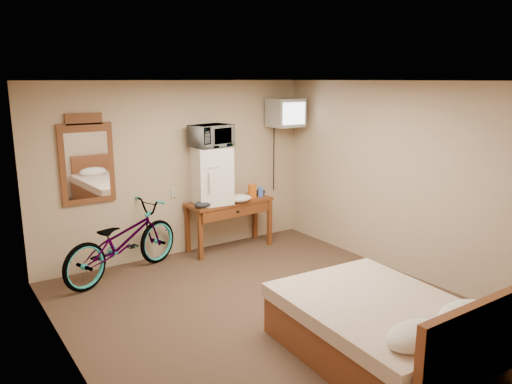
# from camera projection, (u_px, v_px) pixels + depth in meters

# --- Properties ---
(room) EXTENTS (4.60, 4.64, 2.50)m
(room) POSITION_uv_depth(u_px,v_px,m) (272.00, 201.00, 5.29)
(room) COLOR #422E21
(room) RESTS_ON ground
(desk) EXTENTS (1.32, 0.57, 0.75)m
(desk) POSITION_uv_depth(u_px,v_px,m) (231.00, 209.00, 7.43)
(desk) COLOR #632F16
(desk) RESTS_ON floor
(mini_fridge) EXTENTS (0.57, 0.55, 0.82)m
(mini_fridge) POSITION_uv_depth(u_px,v_px,m) (212.00, 175.00, 7.18)
(mini_fridge) COLOR white
(mini_fridge) RESTS_ON desk
(microwave) EXTENTS (0.64, 0.51, 0.32)m
(microwave) POSITION_uv_depth(u_px,v_px,m) (211.00, 136.00, 7.05)
(microwave) COLOR white
(microwave) RESTS_ON mini_fridge
(snack_bag) EXTENTS (0.11, 0.07, 0.21)m
(snack_bag) POSITION_uv_depth(u_px,v_px,m) (252.00, 191.00, 7.55)
(snack_bag) COLOR #CA5911
(snack_bag) RESTS_ON desk
(blue_cup) EXTENTS (0.08, 0.08, 0.15)m
(blue_cup) POSITION_uv_depth(u_px,v_px,m) (260.00, 192.00, 7.67)
(blue_cup) COLOR #426CE1
(blue_cup) RESTS_ON desk
(cloth_cream) EXTENTS (0.36, 0.28, 0.11)m
(cloth_cream) POSITION_uv_depth(u_px,v_px,m) (240.00, 198.00, 7.32)
(cloth_cream) COLOR silver
(cloth_cream) RESTS_ON desk
(cloth_dark_a) EXTENTS (0.25, 0.19, 0.09)m
(cloth_dark_a) POSITION_uv_depth(u_px,v_px,m) (203.00, 204.00, 7.00)
(cloth_dark_a) COLOR black
(cloth_dark_a) RESTS_ON desk
(cloth_dark_b) EXTENTS (0.19, 0.16, 0.09)m
(cloth_dark_b) POSITION_uv_depth(u_px,v_px,m) (260.00, 192.00, 7.77)
(cloth_dark_b) COLOR black
(cloth_dark_b) RESTS_ON desk
(crt_television) EXTENTS (0.50, 0.59, 0.43)m
(crt_television) POSITION_uv_depth(u_px,v_px,m) (286.00, 113.00, 7.70)
(crt_television) COLOR black
(crt_television) RESTS_ON room
(wall_mirror) EXTENTS (0.68, 0.04, 1.16)m
(wall_mirror) POSITION_uv_depth(u_px,v_px,m) (87.00, 160.00, 6.37)
(wall_mirror) COLOR brown
(wall_mirror) RESTS_ON room
(bicycle) EXTENTS (1.90, 1.22, 0.94)m
(bicycle) POSITION_uv_depth(u_px,v_px,m) (122.00, 241.00, 6.45)
(bicycle) COLOR black
(bicycle) RESTS_ON floor
(bed) EXTENTS (1.52, 1.97, 0.90)m
(bed) POSITION_uv_depth(u_px,v_px,m) (386.00, 328.00, 4.55)
(bed) COLOR brown
(bed) RESTS_ON floor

